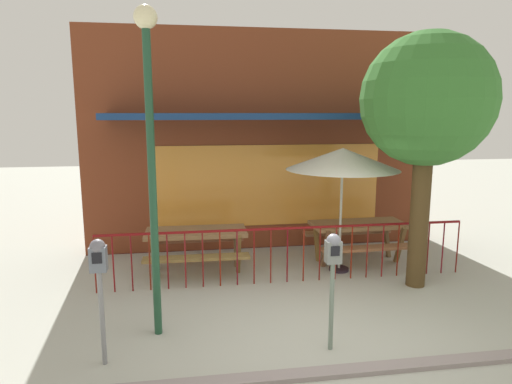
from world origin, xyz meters
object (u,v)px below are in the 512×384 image
picnic_table_right (358,231)px  parking_meter_far (333,261)px  picnic_table_left (196,239)px  patio_umbrella (343,159)px  street_tree (427,102)px  street_lamp (150,130)px  parking_meter_near (99,269)px

picnic_table_right → parking_meter_far: 3.46m
picnic_table_right → picnic_table_left: bearing=-178.4°
patio_umbrella → parking_meter_far: (-1.02, -2.64, -0.92)m
picnic_table_right → street_tree: 2.78m
patio_umbrella → street_lamp: bearing=-148.7°
picnic_table_right → street_lamp: 4.79m
parking_meter_near → parking_meter_far: bearing=-1.7°
street_lamp → picnic_table_right: bearing=32.6°
parking_meter_near → street_lamp: street_lamp is taller
street_tree → picnic_table_right: bearing=111.9°
picnic_table_right → street_tree: bearing=-68.1°
patio_umbrella → street_lamp: (-3.13, -1.91, 0.61)m
picnic_table_left → parking_meter_far: parking_meter_far is taller
street_tree → picnic_table_left: bearing=161.5°
picnic_table_right → parking_meter_near: 5.19m
picnic_table_right → patio_umbrella: 1.58m
patio_umbrella → parking_meter_far: patio_umbrella is taller
patio_umbrella → parking_meter_far: 2.97m
parking_meter_near → street_lamp: bearing=48.8°
parking_meter_near → parking_meter_far: size_ratio=1.02×
patio_umbrella → parking_meter_near: 4.58m
parking_meter_near → street_tree: street_tree is taller
patio_umbrella → parking_meter_near: bearing=-145.4°
patio_umbrella → parking_meter_near: size_ratio=1.51×
picnic_table_right → parking_meter_near: (-4.21, -2.98, 0.54)m
picnic_table_right → street_tree: size_ratio=0.44×
patio_umbrella → street_tree: (1.03, -0.87, 0.97)m
parking_meter_far → street_lamp: street_lamp is taller
patio_umbrella → parking_meter_far: size_ratio=1.54×
patio_umbrella → parking_meter_near: (-3.70, -2.55, -0.89)m
picnic_table_right → patio_umbrella: size_ratio=0.81×
picnic_table_right → patio_umbrella: patio_umbrella is taller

